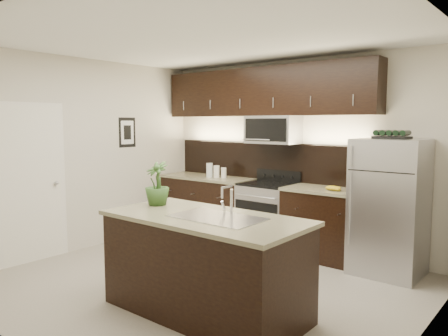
% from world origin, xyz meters
% --- Properties ---
extents(ground, '(4.50, 4.50, 0.00)m').
position_xyz_m(ground, '(0.00, 0.00, 0.00)').
color(ground, gray).
rests_on(ground, ground).
extents(room_walls, '(4.52, 4.02, 2.71)m').
position_xyz_m(room_walls, '(-0.11, -0.04, 1.70)').
color(room_walls, beige).
rests_on(room_walls, ground).
extents(counter_run, '(3.51, 0.65, 0.94)m').
position_xyz_m(counter_run, '(-0.46, 1.69, 0.47)').
color(counter_run, black).
rests_on(counter_run, ground).
extents(upper_fixtures, '(3.49, 0.40, 1.66)m').
position_xyz_m(upper_fixtures, '(-0.43, 1.84, 2.14)').
color(upper_fixtures, black).
rests_on(upper_fixtures, counter_run).
extents(island, '(1.96, 0.96, 0.94)m').
position_xyz_m(island, '(0.53, -0.56, 0.47)').
color(island, black).
rests_on(island, ground).
extents(sink_faucet, '(0.84, 0.50, 0.28)m').
position_xyz_m(sink_faucet, '(0.68, -0.55, 0.96)').
color(sink_faucet, silver).
rests_on(sink_faucet, island).
extents(refrigerator, '(0.78, 0.70, 1.61)m').
position_xyz_m(refrigerator, '(1.49, 1.63, 0.81)').
color(refrigerator, '#B2B2B7').
rests_on(refrigerator, ground).
extents(wine_rack, '(0.40, 0.25, 0.10)m').
position_xyz_m(wine_rack, '(1.49, 1.63, 1.66)').
color(wine_rack, black).
rests_on(wine_rack, refrigerator).
extents(plant, '(0.26, 0.26, 0.46)m').
position_xyz_m(plant, '(-0.22, -0.48, 1.17)').
color(plant, '#2F5120').
rests_on(plant, island).
extents(canisters, '(0.33, 0.17, 0.22)m').
position_xyz_m(canisters, '(-1.24, 1.67, 1.04)').
color(canisters, silver).
rests_on(canisters, counter_run).
extents(french_press, '(0.09, 0.09, 0.27)m').
position_xyz_m(french_press, '(1.15, 1.64, 1.04)').
color(french_press, silver).
rests_on(french_press, counter_run).
extents(bananas, '(0.23, 0.19, 0.06)m').
position_xyz_m(bananas, '(0.75, 1.61, 0.97)').
color(bananas, gold).
rests_on(bananas, counter_run).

